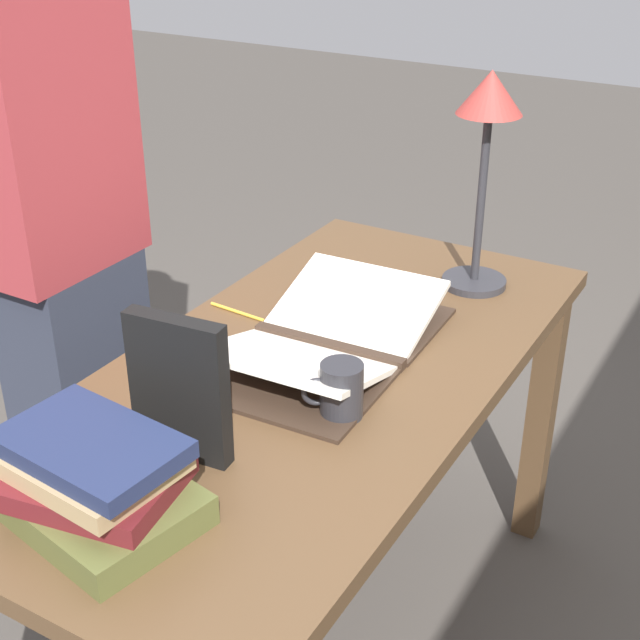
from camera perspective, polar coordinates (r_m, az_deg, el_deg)
The scene contains 8 objects.
reading_desk at distance 1.72m, azimuth -0.74°, elevation -6.13°, with size 1.39×0.67×0.74m.
open_book at distance 1.71m, azimuth 0.47°, elevation -1.24°, with size 0.55×0.35×0.08m.
book_stack_tall at distance 1.32m, azimuth -14.16°, elevation -9.96°, with size 0.26×0.32×0.14m.
book_standing_upright at distance 1.39m, azimuth -9.01°, elevation -4.34°, with size 0.05×0.17×0.24m.
reading_lamp at distance 1.89m, azimuth 10.66°, elevation 11.85°, with size 0.14×0.14×0.47m.
coffee_mug at distance 1.50m, azimuth 1.31°, elevation -4.53°, with size 0.08×0.10×0.10m.
pencil at distance 1.86m, azimuth -5.31°, elevation 0.52°, with size 0.02×0.14×0.01m.
person_reader at distance 2.06m, azimuth -16.08°, elevation 4.46°, with size 0.36×0.23×1.64m.
Camera 1 is at (1.22, 0.74, 1.59)m, focal length 50.00 mm.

